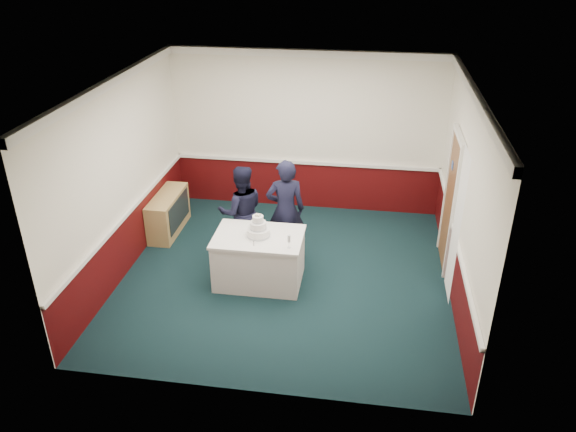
# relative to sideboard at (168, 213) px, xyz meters

# --- Properties ---
(ground) EXTENTS (5.00, 5.00, 0.00)m
(ground) POSITION_rel_sideboard_xyz_m (2.28, -1.13, -0.35)
(ground) COLOR black
(ground) RESTS_ON ground
(room_shell) EXTENTS (5.00, 5.00, 3.00)m
(room_shell) POSITION_rel_sideboard_xyz_m (2.36, -0.51, 1.62)
(room_shell) COLOR white
(room_shell) RESTS_ON ground
(sideboard) EXTENTS (0.41, 1.20, 0.70)m
(sideboard) POSITION_rel_sideboard_xyz_m (0.00, 0.00, 0.00)
(sideboard) COLOR tan
(sideboard) RESTS_ON ground
(cake_table) EXTENTS (1.32, 0.92, 0.79)m
(cake_table) POSITION_rel_sideboard_xyz_m (1.90, -1.33, 0.05)
(cake_table) COLOR white
(cake_table) RESTS_ON ground
(wedding_cake) EXTENTS (0.35, 0.35, 0.36)m
(wedding_cake) POSITION_rel_sideboard_xyz_m (1.90, -1.33, 0.55)
(wedding_cake) COLOR white
(wedding_cake) RESTS_ON cake_table
(cake_knife) EXTENTS (0.07, 0.22, 0.00)m
(cake_knife) POSITION_rel_sideboard_xyz_m (1.87, -1.53, 0.44)
(cake_knife) COLOR silver
(cake_knife) RESTS_ON cake_table
(champagne_flute) EXTENTS (0.05, 0.05, 0.21)m
(champagne_flute) POSITION_rel_sideboard_xyz_m (2.40, -1.61, 0.58)
(champagne_flute) COLOR silver
(champagne_flute) RESTS_ON cake_table
(person_man) EXTENTS (0.92, 0.81, 1.56)m
(person_man) POSITION_rel_sideboard_xyz_m (1.47, -0.57, 0.43)
(person_man) COLOR black
(person_man) RESTS_ON ground
(person_woman) EXTENTS (0.70, 0.54, 1.70)m
(person_woman) POSITION_rel_sideboard_xyz_m (2.19, -0.55, 0.50)
(person_woman) COLOR black
(person_woman) RESTS_ON ground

